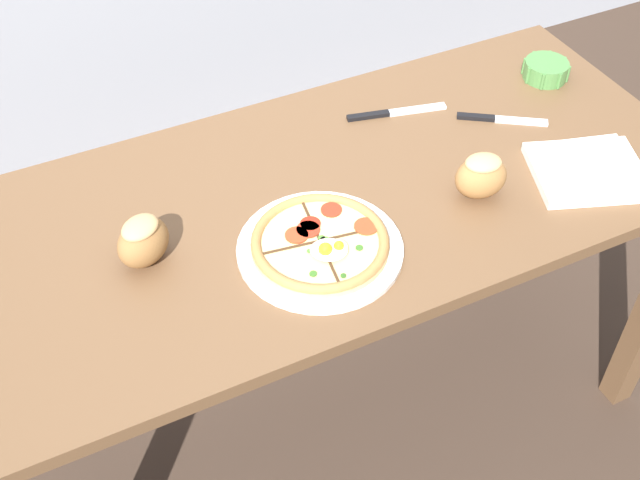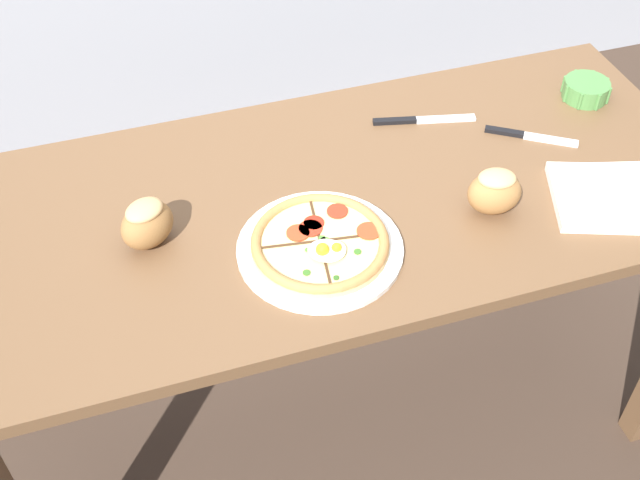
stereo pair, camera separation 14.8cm
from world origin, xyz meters
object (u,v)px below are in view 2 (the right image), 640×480
dining_table (336,235)px  knife_spare (423,120)px  napkin_folded (611,195)px  bread_piece_near (495,191)px  knife_main (530,136)px  ramekin_bowl (586,89)px  pizza (320,245)px  bread_piece_mid (147,223)px

dining_table → knife_spare: knife_spare is taller
napkin_folded → bread_piece_near: bearing=168.1°
bread_piece_near → knife_main: bearing=44.9°
ramekin_bowl → napkin_folded: size_ratio=0.40×
napkin_folded → knife_spare: 0.44m
pizza → dining_table: bearing=60.2°
napkin_folded → bread_piece_mid: size_ratio=2.08×
napkin_folded → knife_main: 0.24m
ramekin_bowl → napkin_folded: bearing=-113.0°
ramekin_bowl → bread_piece_near: (-0.38, -0.28, 0.03)m
ramekin_bowl → bread_piece_mid: (-1.03, -0.16, 0.03)m
pizza → knife_main: size_ratio=1.76×
dining_table → pizza: bearing=-119.8°
bread_piece_near → bread_piece_mid: 0.67m
dining_table → knife_main: 0.48m
bread_piece_near → napkin_folded: bearing=-11.9°
dining_table → bread_piece_near: size_ratio=13.39×
dining_table → bread_piece_near: (0.28, -0.13, 0.16)m
pizza → napkin_folded: size_ratio=1.13×
dining_table → napkin_folded: bearing=-19.6°
bread_piece_near → knife_spare: 0.31m
bread_piece_mid → knife_main: 0.84m
pizza → bread_piece_mid: bearing=157.8°
dining_table → bread_piece_mid: (-0.38, -0.02, 0.16)m
knife_main → ramekin_bowl: bearing=59.9°
dining_table → ramekin_bowl: (0.65, 0.15, 0.13)m
dining_table → knife_main: size_ratio=8.93×
bread_piece_mid → knife_spare: bearing=16.8°
knife_main → knife_spare: bearing=-179.1°
knife_spare → ramekin_bowl: bearing=8.7°
dining_table → knife_main: knife_main is taller
bread_piece_mid → knife_main: bread_piece_mid is taller
napkin_folded → knife_main: size_ratio=1.56×
pizza → bread_piece_mid: 0.32m
ramekin_bowl → knife_main: ramekin_bowl is taller
dining_table → napkin_folded: (0.51, -0.18, 0.13)m
bread_piece_near → knife_spare: bearing=92.7°
dining_table → bread_piece_mid: size_ratio=11.90×
dining_table → pizza: size_ratio=5.07×
bread_piece_near → knife_main: bread_piece_near is taller
napkin_folded → pizza: bearing=175.8°
napkin_folded → bread_piece_near: size_ratio=2.34×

